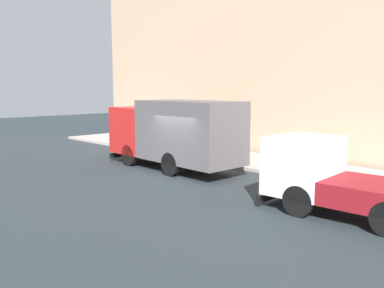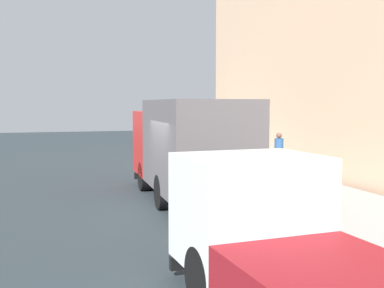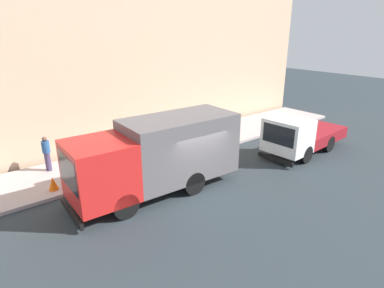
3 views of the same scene
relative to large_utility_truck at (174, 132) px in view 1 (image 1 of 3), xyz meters
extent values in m
plane|color=#2A3338|center=(-1.01, -1.35, -1.70)|extent=(80.00, 80.00, 0.00)
cube|color=#B4A4A1|center=(3.85, -1.35, -1.63)|extent=(3.72, 30.00, 0.15)
cube|color=#D3AE8A|center=(6.21, -1.35, 3.80)|extent=(0.50, 30.00, 11.01)
cube|color=red|center=(0.10, 2.46, -0.10)|extent=(2.42, 2.33, 2.22)
cube|color=black|center=(0.14, 3.56, 0.17)|extent=(1.96, 0.14, 1.24)
cube|color=#5E595C|center=(-0.04, -1.04, 0.09)|extent=(2.52, 4.85, 2.60)
cube|color=black|center=(0.14, 3.64, -1.43)|extent=(2.24, 0.21, 0.24)
cylinder|color=black|center=(-0.94, 2.06, -1.21)|extent=(0.34, 1.00, 0.99)
cylinder|color=black|center=(1.09, 1.98, -1.21)|extent=(0.34, 1.00, 0.99)
cylinder|color=black|center=(-1.06, -1.00, -1.21)|extent=(0.34, 1.00, 0.99)
cylinder|color=black|center=(0.97, -1.08, -1.21)|extent=(0.34, 1.00, 0.99)
cube|color=white|center=(-1.14, -7.12, -0.39)|extent=(2.23, 1.87, 1.72)
cube|color=black|center=(-1.19, -6.26, -0.18)|extent=(1.79, 0.16, 0.96)
cube|color=black|center=(-1.19, -6.18, -1.45)|extent=(2.05, 0.23, 0.24)
cylinder|color=black|center=(-2.04, -7.52, -1.25)|extent=(0.35, 0.92, 0.90)
cylinder|color=black|center=(-0.20, -7.42, -1.25)|extent=(0.35, 0.92, 0.90)
cylinder|color=#433958|center=(4.75, 3.11, -1.10)|extent=(0.33, 0.33, 0.91)
cylinder|color=#28548E|center=(4.75, 3.11, -0.37)|extent=(0.44, 0.44, 0.55)
sphere|color=brown|center=(4.75, 3.11, 0.02)|extent=(0.23, 0.23, 0.23)
cone|color=orange|center=(2.63, 3.53, -1.27)|extent=(0.40, 0.40, 0.57)
camera|label=1|loc=(-11.95, -13.24, 1.89)|focal=37.56mm
camera|label=2|loc=(-4.25, -13.98, 1.28)|focal=44.84mm
camera|label=3|loc=(-10.38, 6.50, 4.83)|focal=30.23mm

